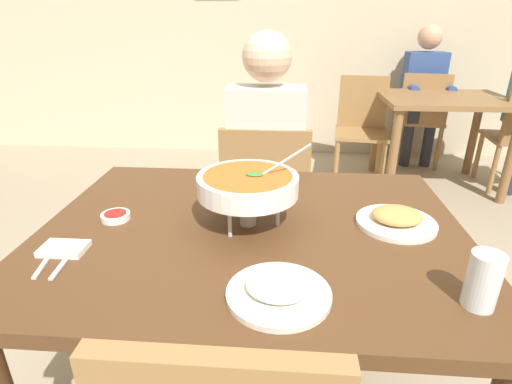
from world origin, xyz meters
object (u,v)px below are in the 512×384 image
(drink_glass, at_px, (482,283))
(chair_bg_right, at_px, (361,123))
(dining_table_far, at_px, (442,114))
(chair_bg_middle, at_px, (421,115))
(rice_plate, at_px, (279,289))
(appetizer_plate, at_px, (396,219))
(chair_diner_main, at_px, (266,200))
(patron_bg_middle, at_px, (423,88))
(dining_table_main, at_px, (252,256))
(sauce_dish, at_px, (116,216))
(diner_main, at_px, (266,153))
(curry_bowl, at_px, (248,185))

(drink_glass, relative_size, chair_bg_right, 0.14)
(dining_table_far, relative_size, chair_bg_middle, 1.11)
(rice_plate, height_order, dining_table_far, rice_plate)
(appetizer_plate, bearing_deg, chair_diner_main, 120.85)
(chair_bg_middle, relative_size, patron_bg_middle, 0.69)
(dining_table_main, bearing_deg, chair_bg_right, 73.16)
(sauce_dish, relative_size, chair_bg_middle, 0.10)
(sauce_dish, xyz_separation_m, chair_bg_middle, (1.80, 2.83, -0.27))
(chair_diner_main, bearing_deg, chair_bg_middle, 56.59)
(dining_table_far, bearing_deg, chair_bg_right, 167.18)
(diner_main, height_order, chair_bg_right, diner_main)
(diner_main, relative_size, chair_bg_middle, 1.46)
(drink_glass, relative_size, dining_table_far, 0.13)
(sauce_dish, height_order, drink_glass, drink_glass)
(dining_table_main, bearing_deg, drink_glass, -31.79)
(chair_bg_middle, height_order, chair_bg_right, same)
(rice_plate, bearing_deg, chair_bg_right, 76.76)
(curry_bowl, relative_size, rice_plate, 1.39)
(sauce_dish, relative_size, patron_bg_middle, 0.07)
(curry_bowl, xyz_separation_m, sauce_dish, (-0.42, -0.00, -0.12))
(appetizer_plate, xyz_separation_m, sauce_dish, (-0.87, -0.03, -0.01))
(appetizer_plate, height_order, sauce_dish, appetizer_plate)
(dining_table_main, xyz_separation_m, drink_glass, (0.53, -0.33, 0.16))
(dining_table_main, bearing_deg, patron_bg_middle, 64.82)
(dining_table_main, distance_m, sauce_dish, 0.45)
(patron_bg_middle, bearing_deg, dining_table_main, -115.18)
(dining_table_far, bearing_deg, curry_bowl, -120.87)
(chair_diner_main, distance_m, rice_plate, 1.15)
(sauce_dish, bearing_deg, diner_main, 61.47)
(diner_main, xyz_separation_m, patron_bg_middle, (1.38, 2.12, 0.00))
(dining_table_main, distance_m, patron_bg_middle, 3.24)
(curry_bowl, bearing_deg, rice_plate, -73.53)
(chair_bg_middle, xyz_separation_m, chair_bg_right, (-0.62, -0.37, 0.00))
(chair_bg_right, bearing_deg, chair_bg_middle, 31.15)
(diner_main, height_order, patron_bg_middle, same)
(dining_table_main, bearing_deg, curry_bowl, 131.41)
(sauce_dish, bearing_deg, drink_glass, -19.59)
(sauce_dish, bearing_deg, patron_bg_middle, 58.16)
(appetizer_plate, distance_m, sauce_dish, 0.87)
(chair_diner_main, relative_size, diner_main, 0.69)
(chair_diner_main, relative_size, rice_plate, 3.75)
(appetizer_plate, distance_m, dining_table_far, 2.48)
(curry_bowl, xyz_separation_m, patron_bg_middle, (1.39, 2.91, -0.15))
(dining_table_far, bearing_deg, patron_bg_middle, 89.57)
(curry_bowl, height_order, patron_bg_middle, patron_bg_middle)
(appetizer_plate, xyz_separation_m, chair_bg_right, (0.31, 2.43, -0.28))
(chair_bg_right, bearing_deg, diner_main, -114.22)
(chair_bg_right, bearing_deg, chair_diner_main, -113.81)
(dining_table_main, distance_m, diner_main, 0.81)
(rice_plate, distance_m, drink_glass, 0.44)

